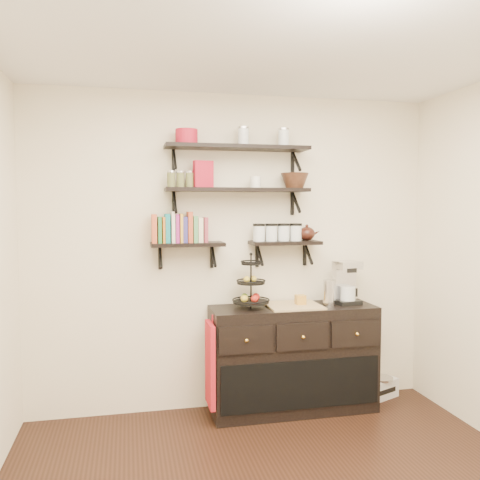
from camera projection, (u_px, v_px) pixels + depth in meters
The scene contains 20 objects.
ceiling at pixel (304, 21), 2.60m from camera, with size 3.50×3.50×0.02m, color white.
back_wall at pixel (234, 252), 4.40m from camera, with size 3.50×0.02×2.70m, color white.
shelf_top at pixel (237, 148), 4.21m from camera, with size 1.20×0.27×0.23m.
shelf_mid at pixel (237, 190), 4.23m from camera, with size 1.20×0.27×0.23m.
shelf_low_left at pixel (187, 245), 4.19m from camera, with size 0.60×0.25×0.23m.
shelf_low_right at pixel (285, 243), 4.37m from camera, with size 0.60×0.25×0.23m.
cookbooks at pixel (181, 229), 4.16m from camera, with size 0.43×0.15×0.26m.
glass_canisters at pixel (278, 233), 4.35m from camera, with size 0.43×0.10×0.13m.
sideboard at pixel (293, 358), 4.33m from camera, with size 1.40×0.50×0.92m.
fruit_stand at pixel (251, 290), 4.21m from camera, with size 0.30×0.30×0.44m.
candle at pixel (300, 300), 4.31m from camera, with size 0.08×0.08×0.08m, color #B9822A.
coffee_maker at pixel (346, 283), 4.42m from camera, with size 0.23×0.22×0.37m.
thermal_carafe at pixel (329, 293), 4.34m from camera, with size 0.11×0.11×0.22m, color silver.
apron at pixel (210, 364), 4.07m from camera, with size 0.04×0.29×0.67m, color maroon.
radio at pixel (381, 388), 4.63m from camera, with size 0.35×0.28×0.19m.
recipe_box at pixel (203, 174), 4.16m from camera, with size 0.16×0.06×0.22m, color #A61228.
walnut_bowl at pixel (295, 181), 4.33m from camera, with size 0.24×0.24×0.13m, color black, non-canonical shape.
ramekins at pixel (255, 182), 4.26m from camera, with size 0.09×0.09×0.10m, color white.
teapot at pixel (307, 232), 4.40m from camera, with size 0.19×0.14×0.14m, color black, non-canonical shape.
red_pot at pixel (187, 137), 4.11m from camera, with size 0.18×0.18×0.12m, color #A61228.
Camera 1 is at (-0.90, -2.54, 1.75)m, focal length 38.00 mm.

